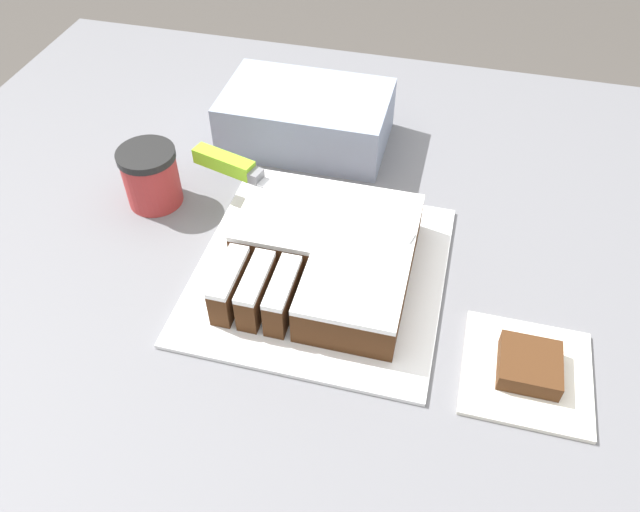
{
  "coord_description": "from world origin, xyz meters",
  "views": [
    {
      "loc": [
        0.1,
        -0.56,
        1.55
      ],
      "look_at": [
        -0.03,
        -0.03,
        0.99
      ],
      "focal_mm": 35.0,
      "sensor_mm": 36.0,
      "label": 1
    }
  ],
  "objects": [
    {
      "name": "countertop",
      "position": [
        0.0,
        0.0,
        0.48
      ],
      "size": [
        1.4,
        1.1,
        0.96
      ],
      "color": "slate",
      "rests_on": "ground_plane"
    },
    {
      "name": "coffee_cup",
      "position": [
        -0.3,
        0.05,
        1.0
      ],
      "size": [
        0.08,
        0.08,
        0.09
      ],
      "color": "#B23333",
      "rests_on": "countertop"
    },
    {
      "name": "cake",
      "position": [
        -0.03,
        -0.03,
        0.99
      ],
      "size": [
        0.23,
        0.23,
        0.06
      ],
      "color": "#472814",
      "rests_on": "cake_board"
    },
    {
      "name": "paper_napkin",
      "position": [
        0.23,
        -0.12,
        0.96
      ],
      "size": [
        0.14,
        0.14,
        0.01
      ],
      "color": "white",
      "rests_on": "countertop"
    },
    {
      "name": "knife",
      "position": [
        -0.15,
        0.06,
        1.03
      ],
      "size": [
        0.32,
        0.11,
        0.02
      ],
      "rotation": [
        0.0,
        0.0,
        -0.27
      ],
      "color": "silver",
      "rests_on": "cake"
    },
    {
      "name": "cake_board",
      "position": [
        -0.03,
        -0.03,
        0.96
      ],
      "size": [
        0.31,
        0.32,
        0.01
      ],
      "color": "white",
      "rests_on": "countertop"
    },
    {
      "name": "storage_box",
      "position": [
        -0.12,
        0.25,
        1.0
      ],
      "size": [
        0.25,
        0.16,
        0.09
      ],
      "color": "#8C99B2",
      "rests_on": "countertop"
    },
    {
      "name": "brownie",
      "position": [
        0.23,
        -0.12,
        0.97
      ],
      "size": [
        0.07,
        0.07,
        0.02
      ],
      "color": "#472814",
      "rests_on": "paper_napkin"
    }
  ]
}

